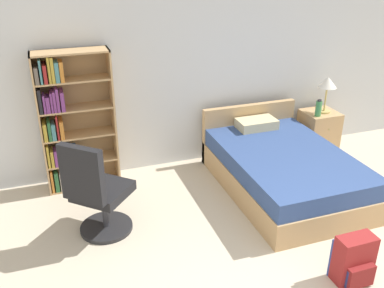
{
  "coord_description": "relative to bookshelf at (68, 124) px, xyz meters",
  "views": [
    {
      "loc": [
        -1.82,
        -1.71,
        2.65
      ],
      "look_at": [
        -0.53,
        1.98,
        0.83
      ],
      "focal_mm": 40.0,
      "sensor_mm": 36.0,
      "label": 1
    }
  ],
  "objects": [
    {
      "name": "bookshelf",
      "position": [
        0.0,
        0.0,
        0.0
      ],
      "size": [
        0.83,
        0.29,
        1.63
      ],
      "color": "tan",
      "rests_on": "ground_plane"
    },
    {
      "name": "backpack_red",
      "position": [
        2.1,
        -2.45,
        -0.6
      ],
      "size": [
        0.33,
        0.23,
        0.44
      ],
      "color": "maroon",
      "rests_on": "ground_plane"
    },
    {
      "name": "nightstand",
      "position": [
        3.33,
        -0.1,
        -0.52
      ],
      "size": [
        0.46,
        0.46,
        0.57
      ],
      "color": "tan",
      "rests_on": "ground_plane"
    },
    {
      "name": "office_chair",
      "position": [
        0.14,
        -1.08,
        -0.33
      ],
      "size": [
        0.72,
        0.72,
        1.05
      ],
      "color": "#232326",
      "rests_on": "ground_plane"
    },
    {
      "name": "bed",
      "position": [
        2.31,
        -0.85,
        -0.55
      ],
      "size": [
        1.31,
        1.99,
        0.75
      ],
      "color": "tan",
      "rests_on": "ground_plane"
    },
    {
      "name": "table_lamp",
      "position": [
        3.37,
        -0.11,
        0.16
      ],
      "size": [
        0.24,
        0.24,
        0.49
      ],
      "color": "tan",
      "rests_on": "nightstand"
    },
    {
      "name": "water_bottle",
      "position": [
        3.2,
        -0.21,
        -0.13
      ],
      "size": [
        0.08,
        0.08,
        0.23
      ],
      "color": "#3F8C4C",
      "rests_on": "nightstand"
    },
    {
      "name": "wall_back",
      "position": [
        1.67,
        0.23,
        0.49
      ],
      "size": [
        9.0,
        0.06,
        2.6
      ],
      "color": "silver",
      "rests_on": "ground_plane"
    },
    {
      "name": "backpack_blue",
      "position": [
        2.1,
        -2.42,
        -0.62
      ],
      "size": [
        0.32,
        0.22,
        0.39
      ],
      "color": "navy",
      "rests_on": "ground_plane"
    }
  ]
}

